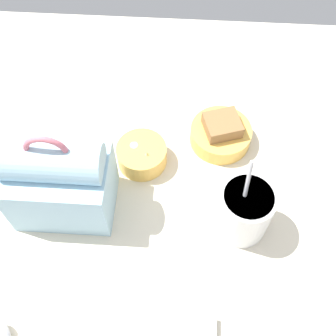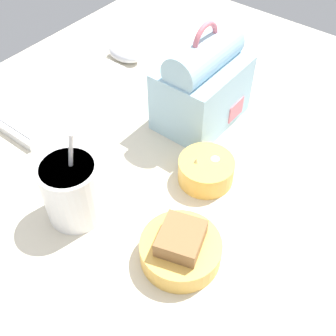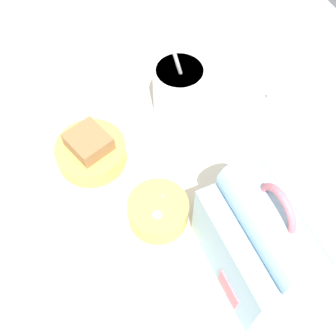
{
  "view_description": "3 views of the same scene",
  "coord_description": "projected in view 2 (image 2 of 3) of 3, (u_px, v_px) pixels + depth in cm",
  "views": [
    {
      "loc": [
        -4.01,
        39.69,
        78.58
      ],
      "look_at": [
        -1.22,
        -4.07,
        7.0
      ],
      "focal_mm": 45.0,
      "sensor_mm": 36.0,
      "label": 1
    },
    {
      "loc": [
        -41.68,
        -35.71,
        62.84
      ],
      "look_at": [
        -1.22,
        -4.07,
        7.0
      ],
      "focal_mm": 45.0,
      "sensor_mm": 36.0,
      "label": 2
    },
    {
      "loc": [
        34.75,
        -20.37,
        69.72
      ],
      "look_at": [
        -1.22,
        -4.07,
        7.0
      ],
      "focal_mm": 45.0,
      "sensor_mm": 36.0,
      "label": 3
    }
  ],
  "objects": [
    {
      "name": "computer_mouse",
      "position": [
        124.0,
        53.0,
        1.07
      ],
      "size": [
        5.89,
        9.31,
        3.47
      ],
      "color": "silver",
      "rests_on": "desk_surface"
    },
    {
      "name": "lunch_bag",
      "position": [
        202.0,
        85.0,
        0.86
      ],
      "size": [
        18.82,
        13.71,
        22.78
      ],
      "color": "#9EC6DB",
      "rests_on": "desk_surface"
    },
    {
      "name": "bento_bowl_snacks",
      "position": [
        206.0,
        170.0,
        0.79
      ],
      "size": [
        10.53,
        10.53,
        5.66
      ],
      "color": "#EAB24C",
      "rests_on": "desk_surface"
    },
    {
      "name": "keyboard",
      "position": [
        68.0,
        98.0,
        0.96
      ],
      "size": [
        32.4,
        12.46,
        2.1
      ],
      "color": "silver",
      "rests_on": "desk_surface"
    },
    {
      "name": "bento_bowl_sandwich",
      "position": [
        181.0,
        248.0,
        0.67
      ],
      "size": [
        13.23,
        13.23,
        7.07
      ],
      "color": "#EAB24C",
      "rests_on": "desk_surface"
    },
    {
      "name": "desk_surface",
      "position": [
        156.0,
        176.0,
        0.83
      ],
      "size": [
        140.0,
        110.0,
        2.0
      ],
      "color": "beige",
      "rests_on": "ground"
    },
    {
      "name": "soup_cup",
      "position": [
        72.0,
        190.0,
        0.71
      ],
      "size": [
        10.15,
        10.15,
        19.7
      ],
      "color": "white",
      "rests_on": "desk_surface"
    }
  ]
}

